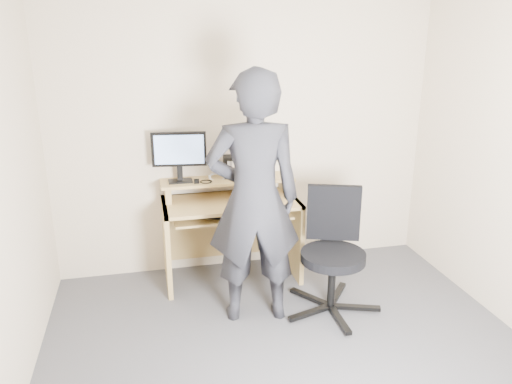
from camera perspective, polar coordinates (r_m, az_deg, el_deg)
name	(u,v)px	position (r m, az deg, el deg)	size (l,w,h in m)	color
ground	(300,373)	(3.57, 5.07, -19.92)	(3.50, 3.50, 0.00)	#545459
back_wall	(246,137)	(4.60, -1.20, 6.26)	(3.50, 0.02, 2.50)	beige
desk	(230,219)	(4.56, -3.04, -3.10)	(1.20, 0.60, 0.91)	tan
monitor	(179,152)	(4.39, -8.78, 4.50)	(0.47, 0.13, 0.45)	black
external_drive	(228,167)	(4.53, -3.27, 2.90)	(0.07, 0.13, 0.20)	black
travel_mug	(230,169)	(4.50, -2.95, 2.60)	(0.08, 0.08, 0.17)	silver
smartphone	(258,178)	(4.51, 0.26, 1.61)	(0.07, 0.13, 0.01)	black
charger	(197,181)	(4.40, -6.80, 1.23)	(0.04, 0.04, 0.04)	black
headphones	(217,177)	(4.54, -4.44, 1.70)	(0.16, 0.16, 0.02)	silver
keyboard	(220,214)	(4.35, -4.13, -2.55)	(0.46, 0.18, 0.03)	black
mouse	(264,200)	(4.37, 0.87, -0.94)	(0.10, 0.06, 0.04)	black
office_chair	(333,247)	(4.07, 8.78, -6.21)	(0.78, 0.75, 0.98)	black
person	(254,200)	(3.74, -0.27, -0.91)	(0.71, 0.47, 1.96)	black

